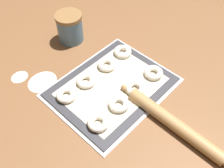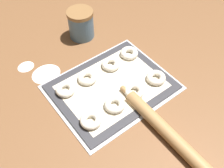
% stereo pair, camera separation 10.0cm
% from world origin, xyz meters
% --- Properties ---
extents(ground_plane, '(2.80, 2.80, 0.00)m').
position_xyz_m(ground_plane, '(0.00, 0.00, 0.00)').
color(ground_plane, brown).
extents(baking_tray, '(0.45, 0.36, 0.01)m').
position_xyz_m(baking_tray, '(-0.01, 0.01, 0.00)').
color(baking_tray, silver).
rests_on(baking_tray, ground_plane).
extents(baking_mat, '(0.43, 0.34, 0.00)m').
position_xyz_m(baking_mat, '(-0.01, 0.01, 0.01)').
color(baking_mat, '#333338').
rests_on(baking_mat, baking_tray).
extents(bagel_front_far_left, '(0.08, 0.08, 0.02)m').
position_xyz_m(bagel_front_far_left, '(-0.17, -0.08, 0.02)').
color(bagel_front_far_left, silver).
rests_on(bagel_front_far_left, baking_mat).
extents(bagel_front_mid_left, '(0.08, 0.08, 0.02)m').
position_xyz_m(bagel_front_mid_left, '(-0.06, -0.08, 0.02)').
color(bagel_front_mid_left, silver).
rests_on(bagel_front_mid_left, baking_mat).
extents(bagel_front_mid_right, '(0.08, 0.08, 0.02)m').
position_xyz_m(bagel_front_mid_right, '(0.04, -0.07, 0.02)').
color(bagel_front_mid_right, silver).
rests_on(bagel_front_mid_right, baking_mat).
extents(bagel_front_far_right, '(0.08, 0.08, 0.02)m').
position_xyz_m(bagel_front_far_right, '(0.15, -0.07, 0.02)').
color(bagel_front_far_right, silver).
rests_on(bagel_front_far_right, baking_mat).
extents(bagel_back_far_left, '(0.08, 0.08, 0.02)m').
position_xyz_m(bagel_back_far_left, '(-0.16, 0.09, 0.02)').
color(bagel_back_far_left, silver).
rests_on(bagel_back_far_left, baking_mat).
extents(bagel_back_mid_left, '(0.08, 0.08, 0.02)m').
position_xyz_m(bagel_back_mid_left, '(-0.07, 0.09, 0.02)').
color(bagel_back_mid_left, silver).
rests_on(bagel_back_mid_left, baking_mat).
extents(bagel_back_mid_right, '(0.08, 0.08, 0.02)m').
position_xyz_m(bagel_back_mid_right, '(0.05, 0.09, 0.02)').
color(bagel_back_mid_right, silver).
rests_on(bagel_back_mid_right, baking_mat).
extents(bagel_back_far_right, '(0.08, 0.08, 0.02)m').
position_xyz_m(bagel_back_far_right, '(0.15, 0.10, 0.02)').
color(bagel_back_far_right, silver).
rests_on(bagel_back_far_right, baking_mat).
extents(flour_canister, '(0.12, 0.12, 0.13)m').
position_xyz_m(flour_canister, '(0.07, 0.34, 0.07)').
color(flour_canister, slate).
rests_on(flour_canister, ground_plane).
extents(rolling_pin, '(0.05, 0.48, 0.04)m').
position_xyz_m(rolling_pin, '(0.01, -0.27, 0.02)').
color(rolling_pin, '#AD7F4C').
rests_on(rolling_pin, ground_plane).
extents(flour_patch_near, '(0.12, 0.10, 0.00)m').
position_xyz_m(flour_patch_near, '(-0.18, 0.23, 0.00)').
color(flour_patch_near, white).
rests_on(flour_patch_near, ground_plane).
extents(flour_patch_far, '(0.07, 0.06, 0.00)m').
position_xyz_m(flour_patch_far, '(-0.22, 0.32, 0.00)').
color(flour_patch_far, white).
rests_on(flour_patch_far, ground_plane).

